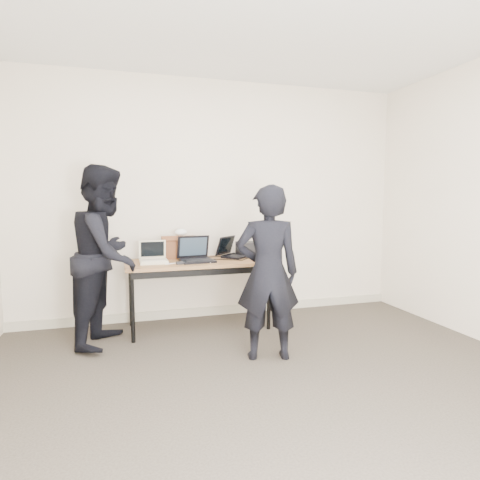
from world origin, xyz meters
name	(u,v)px	position (x,y,z in m)	size (l,w,h in m)	color
room	(297,202)	(0.00, 0.00, 1.35)	(4.60, 4.60, 2.80)	#3F3830
desk	(199,266)	(-0.29, 1.82, 0.66)	(1.51, 0.66, 0.72)	brown
laptop_beige	(153,258)	(-0.75, 1.84, 0.76)	(0.28, 0.27, 0.22)	beige
laptop_center	(196,256)	(-0.32, 1.80, 0.78)	(0.37, 0.36, 0.26)	black
laptop_right	(233,252)	(0.13, 2.00, 0.77)	(0.43, 0.43, 0.23)	black
leather_satchel	(178,247)	(-0.47, 2.05, 0.85)	(0.37, 0.19, 0.25)	#5C3018
tissue	(181,232)	(-0.44, 2.05, 1.00)	(0.13, 0.10, 0.08)	white
equipment_box	(250,249)	(0.34, 2.01, 0.80)	(0.28, 0.23, 0.16)	black
power_brick	(180,263)	(-0.51, 1.65, 0.73)	(0.07, 0.04, 0.03)	black
cables	(203,260)	(-0.24, 1.82, 0.72)	(1.16, 0.41, 0.01)	black
person_typist	(268,273)	(0.13, 0.87, 0.74)	(0.54, 0.36, 1.49)	black
person_observer	(106,255)	(-1.20, 1.65, 0.84)	(0.82, 0.64, 1.68)	black
baseboard	(217,310)	(0.00, 2.23, 0.05)	(4.50, 0.03, 0.10)	beige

